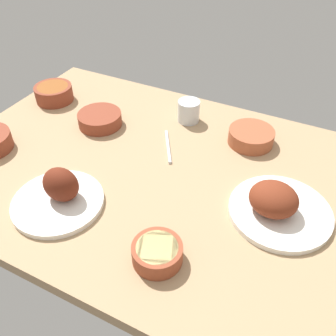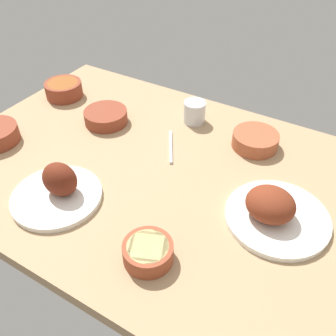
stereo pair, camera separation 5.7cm
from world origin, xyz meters
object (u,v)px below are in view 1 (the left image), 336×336
at_px(plate_near_viewer, 59,194).
at_px(water_tumbler, 189,111).
at_px(spoon_loose, 168,146).
at_px(bowl_soup, 54,93).
at_px(bowl_pasta, 157,252).
at_px(bowl_cream, 251,136).
at_px(plate_center_main, 277,205).
at_px(bowl_sauce, 100,119).

height_order(plate_near_viewer, water_tumbler, plate_near_viewer).
height_order(water_tumbler, spoon_loose, water_tumbler).
distance_m(water_tumbler, spoon_loose, 0.18).
distance_m(plate_near_viewer, bowl_soup, 0.57).
relative_size(bowl_pasta, water_tumbler, 1.54).
xyz_separation_m(bowl_pasta, bowl_soup, (-0.70, 0.47, 0.01)).
height_order(bowl_cream, water_tumbler, water_tumbler).
bearing_deg(plate_center_main, plate_near_viewer, -157.39).
relative_size(bowl_soup, bowl_sauce, 0.94).
distance_m(plate_near_viewer, bowl_pasta, 0.32).
relative_size(bowl_pasta, spoon_loose, 0.70).
distance_m(bowl_soup, water_tumbler, 0.53).
height_order(plate_center_main, bowl_soup, plate_center_main).
distance_m(plate_center_main, bowl_soup, 0.93).
relative_size(plate_center_main, bowl_soup, 1.91).
bearing_deg(plate_near_viewer, plate_center_main, 22.61).
bearing_deg(water_tumbler, spoon_loose, -87.95).
xyz_separation_m(water_tumbler, spoon_loose, (0.01, -0.17, -0.03)).
bearing_deg(bowl_soup, plate_near_viewer, -48.57).
bearing_deg(bowl_sauce, bowl_pasta, -42.71).
height_order(bowl_sauce, bowl_cream, bowl_cream).
distance_m(plate_center_main, water_tumbler, 0.49).
xyz_separation_m(bowl_sauce, water_tumbler, (0.26, 0.16, 0.01)).
xyz_separation_m(plate_center_main, bowl_sauce, (-0.65, 0.14, -0.01)).
height_order(bowl_pasta, bowl_sauce, bowl_pasta).
distance_m(plate_near_viewer, spoon_loose, 0.38).
xyz_separation_m(plate_center_main, bowl_pasta, (-0.21, -0.27, -0.01)).
height_order(plate_near_viewer, bowl_soup, plate_near_viewer).
bearing_deg(bowl_cream, bowl_soup, -174.62).
relative_size(bowl_soup, spoon_loose, 0.83).
bearing_deg(bowl_pasta, bowl_cream, 83.81).
xyz_separation_m(plate_center_main, bowl_cream, (-0.15, 0.28, -0.01)).
distance_m(plate_center_main, bowl_cream, 0.31).
height_order(plate_near_viewer, plate_center_main, plate_near_viewer).
bearing_deg(bowl_cream, bowl_pasta, -96.19).
distance_m(bowl_sauce, water_tumbler, 0.31).
bearing_deg(bowl_sauce, spoon_loose, -2.39).
bearing_deg(bowl_pasta, spoon_loose, 113.36).
bearing_deg(bowl_pasta, plate_near_viewer, 172.03).
bearing_deg(water_tumbler, plate_near_viewer, -105.12).
relative_size(plate_center_main, water_tumbler, 3.49).
height_order(bowl_cream, spoon_loose, bowl_cream).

